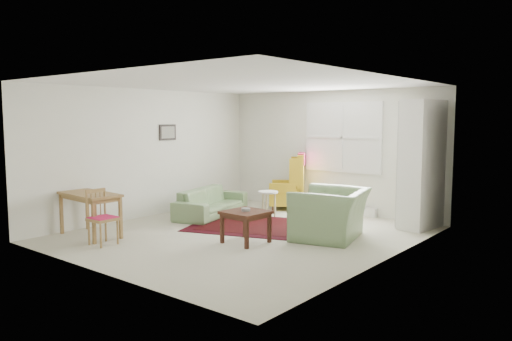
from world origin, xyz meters
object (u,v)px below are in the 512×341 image
Objects in this scene: coffee_table at (246,227)px; stool at (268,204)px; wingback_chair at (286,181)px; desk_chair at (103,217)px; sofa at (211,197)px; cabinet at (422,164)px; desk at (90,215)px; armchair at (331,209)px.

stool is (-0.97, 1.83, 0.01)m from coffee_table.
wingback_chair is 2.32× the size of stool.
desk_chair is (-0.65, -3.30, 0.17)m from stool.
cabinet is (3.66, 1.54, 0.75)m from sofa.
sofa reaches higher than stool.
wingback_chair reaches higher than sofa.
coffee_table is 2.61m from desk.
cabinet reaches higher than wingback_chair.
desk_chair is (0.33, -2.72, 0.05)m from sofa.
coffee_table is at bearing -52.65° from armchair.
armchair is at bearing -21.72° from stool.
stool is at bearing -153.28° from cabinet.
desk is 1.33× the size of desk_chair.
cabinet is at bearing 58.49° from coffee_table.
wingback_chair is at bearing 104.43° from stool.
cabinet is at bearing 45.56° from desk.
wingback_chair is 3.06m from coffee_table.
sofa is at bearing -56.97° from wingback_chair.
desk_chair is at bearing 172.08° from sofa.
wingback_chair is 4.20m from desk.
desk is (-2.27, -1.27, 0.10)m from coffee_table.
wingback_chair is 1.04m from stool.
sofa is 3.56× the size of stool.
armchair is at bearing 19.58° from wingback_chair.
armchair is 1.99m from stool.
armchair reaches higher than stool.
sofa reaches higher than coffee_table.
desk_chair reaches higher than sofa.
armchair is 2.69m from wingback_chair.
wingback_chair is at bearing -172.87° from cabinet.
sofa is at bearing -150.10° from cabinet.
coffee_table is at bearing -61.98° from stool.
stool is 3.37m from desk.
sofa is at bearing -107.40° from armchair.
desk_chair reaches higher than coffee_table.
cabinet is 1.99× the size of desk.
stool is 0.23× the size of cabinet.
cabinet is at bearing 19.60° from stool.
cabinet is 5.45m from desk_chair.
desk reaches higher than coffee_table.
desk_chair is at bearing -101.13° from stool.
sofa is 1.51× the size of armchair.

